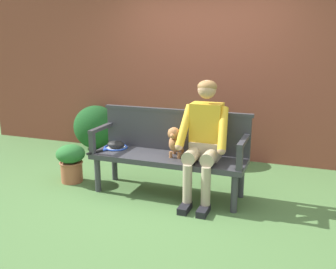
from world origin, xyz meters
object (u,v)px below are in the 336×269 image
Objects in this scene: person_seated at (204,137)px; baseball_glove at (116,145)px; tennis_racket at (114,148)px; potted_plant at (71,161)px; dog_on_bench at (176,141)px; garden_bench at (168,161)px.

baseball_glove is at bearing 175.26° from person_seated.
person_seated reaches higher than tennis_racket.
potted_plant is (-0.57, -0.09, -0.20)m from tennis_racket.
dog_on_bench is at bearing 177.87° from person_seated.
baseball_glove is (0.01, 0.03, 0.04)m from tennis_racket.
baseball_glove is at bearing 174.20° from dog_on_bench.
garden_bench is 1.33× the size of person_seated.
tennis_racket is at bearing 9.46° from potted_plant.
baseball_glove is (-0.80, 0.08, -0.14)m from dog_on_bench.
person_seated is at bearing 0.95° from potted_plant.
baseball_glove reaches higher than potted_plant.
person_seated reaches higher than dog_on_bench.
garden_bench is 3.67× the size of potted_plant.
dog_on_bench is (-0.33, 0.01, -0.09)m from person_seated.
potted_plant reaches higher than garden_bench.
tennis_racket is at bearing 176.24° from garden_bench.
potted_plant is (-1.38, -0.04, -0.37)m from dog_on_bench.
dog_on_bench reaches higher than baseball_glove.
garden_bench is at bearing 176.20° from dog_on_bench.
garden_bench is at bearing -5.59° from baseball_glove.
baseball_glove is at bearing 173.93° from garden_bench.
tennis_racket is (-1.15, 0.07, -0.26)m from person_seated.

